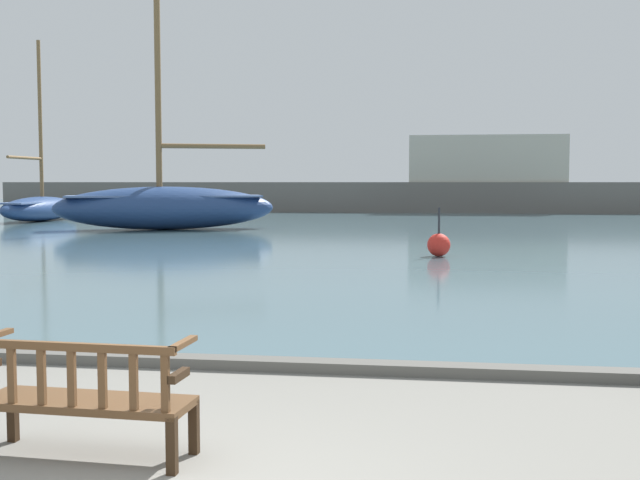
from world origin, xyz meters
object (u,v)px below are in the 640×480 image
sailboat_nearest_starboard (165,206)px  channel_buoy (439,245)px  park_bench (85,397)px  sailboat_centre_channel (41,207)px

sailboat_nearest_starboard → channel_buoy: sailboat_nearest_starboard is taller
channel_buoy → sailboat_nearest_starboard: bearing=136.8°
park_bench → sailboat_nearest_starboard: bearing=108.0°
park_bench → channel_buoy: bearing=80.7°
park_bench → sailboat_nearest_starboard: sailboat_nearest_starboard is taller
park_bench → sailboat_nearest_starboard: (-8.75, 26.86, 0.62)m
sailboat_nearest_starboard → park_bench: bearing=-72.0°
park_bench → sailboat_centre_channel: bearing=118.0°
sailboat_nearest_starboard → sailboat_centre_channel: size_ratio=1.26×
sailboat_nearest_starboard → sailboat_centre_channel: sailboat_nearest_starboard is taller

